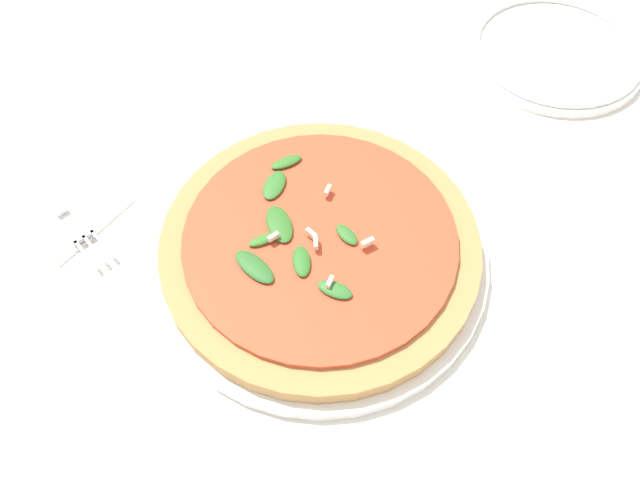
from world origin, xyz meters
name	(u,v)px	position (x,y,z in m)	size (l,w,h in m)	color
ground_plane	(354,262)	(0.00, 0.00, 0.00)	(6.00, 6.00, 0.00)	silver
pizza_arugula_main	(320,248)	(-0.03, -0.01, 0.02)	(0.31, 0.31, 0.05)	white
napkin	(47,195)	(-0.30, -0.11, 0.00)	(0.15, 0.10, 0.01)	white
fork	(49,197)	(-0.29, -0.11, 0.01)	(0.21, 0.06, 0.00)	silver
side_plate_white	(556,52)	(0.04, 0.38, 0.01)	(0.21, 0.21, 0.02)	white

